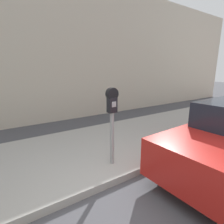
# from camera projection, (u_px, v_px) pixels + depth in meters

# --- Properties ---
(ground_plane) EXTENTS (60.00, 60.00, 0.00)m
(ground_plane) POSITION_uv_depth(u_px,v_px,m) (146.00, 219.00, 2.33)
(ground_plane) COLOR #47474C
(sidewalk) EXTENTS (24.00, 2.80, 0.14)m
(sidewalk) POSITION_uv_depth(u_px,v_px,m) (79.00, 152.00, 4.09)
(sidewalk) COLOR #9E9B96
(sidewalk) RESTS_ON ground_plane
(building_facade) EXTENTS (24.00, 0.30, 5.33)m
(building_facade) POSITION_uv_depth(u_px,v_px,m) (39.00, 49.00, 6.08)
(building_facade) COLOR beige
(building_facade) RESTS_ON ground_plane
(parking_meter) EXTENTS (0.23, 0.13, 1.50)m
(parking_meter) POSITION_uv_depth(u_px,v_px,m) (112.00, 114.00, 3.25)
(parking_meter) COLOR gray
(parking_meter) RESTS_ON sidewalk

